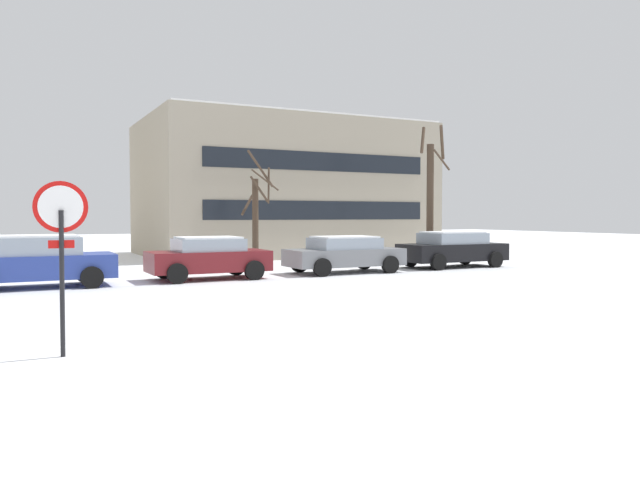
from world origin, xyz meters
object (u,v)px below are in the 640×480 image
Objects in this scene: stop_sign at (61,234)px; parked_car_black at (453,249)px; parked_car_maroon at (208,257)px; parked_car_gray at (344,254)px; parked_car_blue at (38,261)px.

stop_sign is 0.59× the size of parked_car_black.
parked_car_black is at bearing 32.73° from stop_sign.
parked_car_gray is at bearing -0.43° from parked_car_maroon.
parked_car_black is (5.10, 0.13, 0.05)m from parked_car_gray.
parked_car_blue is 0.99× the size of parked_car_gray.
stop_sign reaches higher than parked_car_black.
parked_car_maroon is at bearing 179.57° from parked_car_gray.
parked_car_gray is 5.10m from parked_car_black.
parked_car_maroon is at bearing 62.25° from stop_sign.
parked_car_blue is 5.10m from parked_car_maroon.
parked_car_maroon is at bearing -179.50° from parked_car_black.
parked_car_black is at bearing 1.43° from parked_car_gray.
stop_sign is 14.17m from parked_car_gray.
parked_car_black reaches higher than parked_car_maroon.
stop_sign is 0.61× the size of parked_car_gray.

